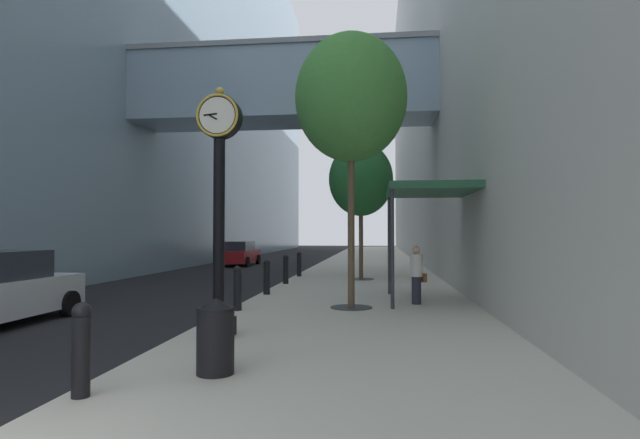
# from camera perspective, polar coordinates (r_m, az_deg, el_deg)

# --- Properties ---
(ground_plane) EXTENTS (110.00, 110.00, 0.00)m
(ground_plane) POSITION_cam_1_polar(r_m,az_deg,el_deg) (30.51, -0.65, -5.52)
(ground_plane) COLOR black
(ground_plane) RESTS_ON ground
(sidewalk_right) EXTENTS (6.50, 80.00, 0.14)m
(sidewalk_right) POSITION_cam_1_polar(r_m,az_deg,el_deg) (33.26, 5.58, -5.06)
(sidewalk_right) COLOR beige
(sidewalk_right) RESTS_ON ground
(building_block_left) EXTENTS (23.54, 80.00, 33.21)m
(building_block_left) POSITION_cam_1_polar(r_m,az_deg,el_deg) (39.51, -19.01, 19.97)
(building_block_left) COLOR #849EB2
(building_block_left) RESTS_ON ground
(building_block_right) EXTENTS (9.00, 80.00, 31.02)m
(building_block_right) POSITION_cam_1_polar(r_m,az_deg,el_deg) (36.53, 18.56, 20.05)
(building_block_right) COLOR #B7B2A8
(building_block_right) RESTS_ON ground
(street_clock) EXTENTS (0.84, 0.55, 4.75)m
(street_clock) POSITION_cam_1_polar(r_m,az_deg,el_deg) (9.70, -11.44, 2.35)
(street_clock) COLOR black
(street_clock) RESTS_ON sidewalk_right
(bollard_nearest) EXTENTS (0.22, 0.22, 1.12)m
(bollard_nearest) POSITION_cam_1_polar(r_m,az_deg,el_deg) (6.79, -25.55, -13.01)
(bollard_nearest) COLOR black
(bollard_nearest) RESTS_ON sidewalk_right
(bollard_third) EXTENTS (0.22, 0.22, 1.12)m
(bollard_third) POSITION_cam_1_polar(r_m,az_deg,el_deg) (12.95, -9.37, -7.61)
(bollard_third) COLOR black
(bollard_third) RESTS_ON sidewalk_right
(bollard_fourth) EXTENTS (0.22, 0.22, 1.12)m
(bollard_fourth) POSITION_cam_1_polar(r_m,az_deg,el_deg) (16.20, -6.09, -6.40)
(bollard_fourth) COLOR black
(bollard_fourth) RESTS_ON sidewalk_right
(bollard_fifth) EXTENTS (0.22, 0.22, 1.12)m
(bollard_fifth) POSITION_cam_1_polar(r_m,az_deg,el_deg) (19.50, -3.93, -5.59)
(bollard_fifth) COLOR black
(bollard_fifth) RESTS_ON sidewalk_right
(bollard_sixth) EXTENTS (0.22, 0.22, 1.12)m
(bollard_sixth) POSITION_cam_1_polar(r_m,az_deg,el_deg) (22.81, -2.39, -5.01)
(bollard_sixth) COLOR black
(bollard_sixth) RESTS_ON sidewalk_right
(street_tree_near) EXTENTS (2.96, 2.96, 7.25)m
(street_tree_near) POSITION_cam_1_polar(r_m,az_deg,el_deg) (13.65, 3.54, 13.60)
(street_tree_near) COLOR #333335
(street_tree_near) RESTS_ON sidewalk_right
(street_tree_mid_near) EXTENTS (2.74, 2.74, 5.84)m
(street_tree_mid_near) POSITION_cam_1_polar(r_m,az_deg,el_deg) (21.49, 4.67, 4.56)
(street_tree_mid_near) COLOR #333335
(street_tree_mid_near) RESTS_ON sidewalk_right
(trash_bin) EXTENTS (0.53, 0.53, 1.05)m
(trash_bin) POSITION_cam_1_polar(r_m,az_deg,el_deg) (7.28, -11.82, -12.73)
(trash_bin) COLOR black
(trash_bin) RESTS_ON sidewalk_right
(pedestrian_walking) EXTENTS (0.52, 0.45, 1.60)m
(pedestrian_walking) POSITION_cam_1_polar(r_m,az_deg,el_deg) (14.13, 10.95, -6.08)
(pedestrian_walking) COLOR #23232D
(pedestrian_walking) RESTS_ON sidewalk_right
(storefront_awning) EXTENTS (2.40, 3.60, 3.30)m
(storefront_awning) POSITION_cam_1_polar(r_m,az_deg,el_deg) (14.80, 12.21, 3.07)
(storefront_awning) COLOR #235138
(storefront_awning) RESTS_ON sidewalk_right
(car_red_mid) EXTENTS (2.01, 4.47, 1.57)m
(car_red_mid) POSITION_cam_1_polar(r_m,az_deg,el_deg) (33.00, -9.19, -3.86)
(car_red_mid) COLOR #AD191E
(car_red_mid) RESTS_ON ground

